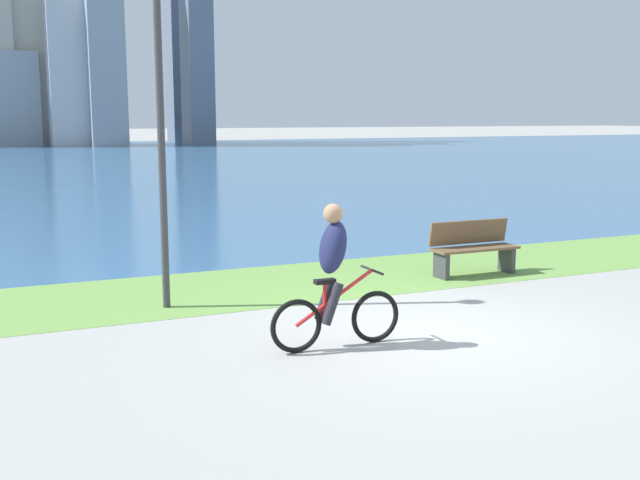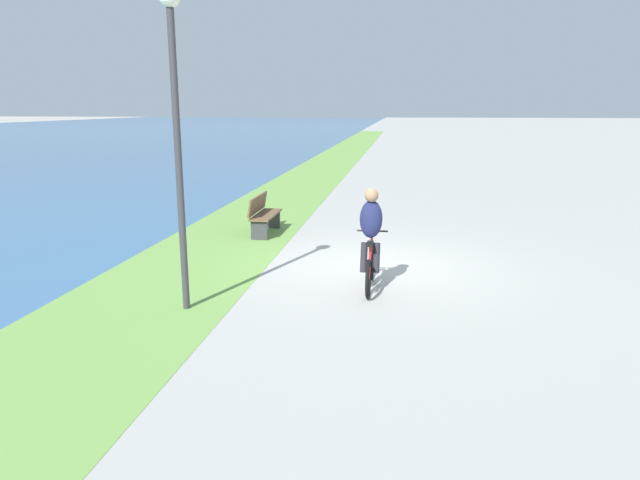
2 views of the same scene
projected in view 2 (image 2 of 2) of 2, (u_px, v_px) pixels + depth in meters
The scene contains 5 objects.
ground_plane at pixel (369, 267), 10.62m from camera, with size 300.00×300.00×0.00m, color #9E9E99.
grass_strip_bayside at pixel (200, 260), 11.08m from camera, with size 120.00×2.80×0.01m, color #6B9947.
cyclist_lead at pixel (371, 239), 9.15m from camera, with size 1.61×0.52×1.65m.
bench_near_path at pixel (263, 215), 13.30m from camera, with size 1.50×0.47×0.90m.
lamppost_tall at pixel (176, 110), 7.79m from camera, with size 0.28×0.28×4.43m.
Camera 2 is at (-10.25, -0.57, 2.90)m, focal length 32.15 mm.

